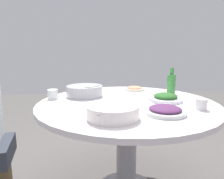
# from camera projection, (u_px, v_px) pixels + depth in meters

# --- Properties ---
(round_dining_table) EXTENTS (1.30, 1.30, 0.76)m
(round_dining_table) POSITION_uv_depth(u_px,v_px,m) (127.00, 122.00, 1.52)
(round_dining_table) COLOR #99999E
(round_dining_table) RESTS_ON ground
(rice_bowl) EXTENTS (0.30, 0.30, 0.10)m
(rice_bowl) POSITION_uv_depth(u_px,v_px,m) (85.00, 91.00, 1.67)
(rice_bowl) COLOR #B2B5BA
(rice_bowl) RESTS_ON round_dining_table
(soup_bowl) EXTENTS (0.29, 0.29, 0.07)m
(soup_bowl) POSITION_uv_depth(u_px,v_px,m) (113.00, 112.00, 1.12)
(soup_bowl) COLOR white
(soup_bowl) RESTS_ON round_dining_table
(dish_greens) EXTENTS (0.25, 0.25, 0.06)m
(dish_greens) POSITION_uv_depth(u_px,v_px,m) (165.00, 98.00, 1.51)
(dish_greens) COLOR silver
(dish_greens) RESTS_ON round_dining_table
(dish_eggplant) EXTENTS (0.24, 0.24, 0.05)m
(dish_eggplant) POSITION_uv_depth(u_px,v_px,m) (165.00, 110.00, 1.19)
(dish_eggplant) COLOR silver
(dish_eggplant) RESTS_ON round_dining_table
(dish_shrimp) EXTENTS (0.19, 0.19, 0.04)m
(dish_shrimp) POSITION_uv_depth(u_px,v_px,m) (135.00, 88.00, 1.93)
(dish_shrimp) COLOR silver
(dish_shrimp) RESTS_ON round_dining_table
(green_bottle) EXTENTS (0.07, 0.07, 0.23)m
(green_bottle) POSITION_uv_depth(u_px,v_px,m) (171.00, 83.00, 1.75)
(green_bottle) COLOR #398F3C
(green_bottle) RESTS_ON round_dining_table
(tea_cup_near) EXTENTS (0.07, 0.07, 0.07)m
(tea_cup_near) POSITION_uv_depth(u_px,v_px,m) (201.00, 104.00, 1.28)
(tea_cup_near) COLOR white
(tea_cup_near) RESTS_ON round_dining_table
(tea_cup_far) EXTENTS (0.08, 0.08, 0.07)m
(tea_cup_far) POSITION_uv_depth(u_px,v_px,m) (53.00, 94.00, 1.57)
(tea_cup_far) COLOR white
(tea_cup_far) RESTS_ON round_dining_table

